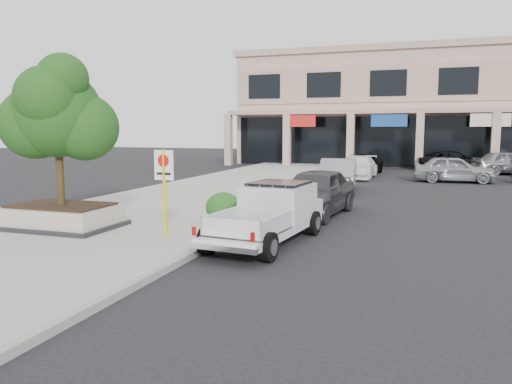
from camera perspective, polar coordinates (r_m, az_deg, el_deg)
ground at (r=12.17m, az=1.33°, el=-6.98°), size 120.00×120.00×0.00m
sidewalk at (r=19.70m, az=-8.68°, el=-1.36°), size 8.00×52.00×0.15m
curb at (r=18.22m, az=2.41°, el=-1.98°), size 0.20×52.00×0.15m
strip_mall at (r=45.43m, az=24.86°, el=8.79°), size 40.55×12.43×9.50m
planter at (r=15.51m, az=-21.29°, el=-2.59°), size 3.20×2.20×0.68m
planter_tree at (r=15.34m, az=-21.03°, el=8.34°), size 2.90×2.55×4.00m
no_parking_sign at (r=13.25m, az=-10.45°, el=1.24°), size 0.55×0.09×2.30m
hedge at (r=15.14m, az=-3.74°, el=-1.79°), size 1.10×0.99×0.93m
pickup_truck at (r=12.98m, az=1.12°, el=-2.58°), size 2.32×5.08×1.55m
curb_car_a at (r=17.43m, az=6.75°, el=0.02°), size 2.44×4.96×1.63m
curb_car_b at (r=24.23m, az=9.32°, el=1.90°), size 2.16×4.87×1.55m
curb_car_c at (r=31.02m, az=11.67°, el=2.79°), size 1.98×4.66×1.34m
curb_car_d at (r=33.50m, az=11.72°, el=3.11°), size 2.79×5.06×1.34m
lot_car_a at (r=30.19m, az=21.70°, el=2.46°), size 4.47×1.96×1.50m
lot_car_d at (r=38.23m, az=21.85°, el=3.29°), size 5.26×2.75×1.41m
lot_car_e at (r=36.99m, az=26.91°, el=3.03°), size 4.95×3.30×1.57m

